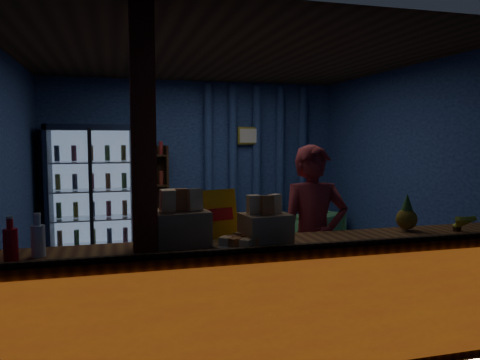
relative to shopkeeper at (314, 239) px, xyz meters
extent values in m
plane|color=#515154|center=(-0.43, 1.38, -0.83)|extent=(4.60, 4.60, 0.00)
plane|color=navy|center=(-0.43, 3.58, 0.47)|extent=(4.60, 0.00, 4.60)
plane|color=navy|center=(-0.43, -0.82, 0.47)|extent=(4.60, 0.00, 4.60)
plane|color=navy|center=(-2.73, 1.38, 0.47)|extent=(0.00, 4.40, 4.40)
plane|color=navy|center=(1.87, 1.38, 0.47)|extent=(0.00, 4.40, 4.40)
plane|color=#472D19|center=(-0.43, 1.38, 1.77)|extent=(4.60, 4.60, 0.00)
cube|color=brown|center=(-0.43, -0.52, -0.35)|extent=(4.40, 0.55, 0.95)
cube|color=red|center=(-0.43, -0.81, -0.35)|extent=(4.35, 0.02, 0.81)
cube|color=#3B2312|center=(-0.43, -0.79, 0.14)|extent=(4.40, 0.04, 0.04)
cube|color=maroon|center=(-1.48, -0.52, 0.47)|extent=(0.16, 0.16, 2.60)
cube|color=black|center=(-1.98, 3.50, 0.12)|extent=(1.20, 0.06, 1.90)
cube|color=black|center=(-2.55, 3.23, 0.12)|extent=(0.06, 0.60, 1.90)
cube|color=black|center=(-1.41, 3.23, 0.12)|extent=(0.06, 0.60, 1.90)
cube|color=black|center=(-1.98, 3.23, 1.03)|extent=(1.20, 0.60, 0.08)
cube|color=black|center=(-1.98, 3.23, -0.79)|extent=(1.20, 0.60, 0.08)
cube|color=#99B2D8|center=(-1.98, 3.45, 0.12)|extent=(1.08, 0.02, 1.74)
cube|color=white|center=(-1.98, 2.95, 0.12)|extent=(1.12, 0.02, 1.78)
cube|color=black|center=(-1.98, 2.93, 0.12)|extent=(0.05, 0.05, 1.80)
cube|color=silver|center=(-1.98, 3.23, -0.66)|extent=(1.08, 0.48, 0.02)
cylinder|color=#A74917|center=(-2.43, 3.23, -0.53)|extent=(0.07, 0.07, 0.22)
cylinder|color=#2B6D1B|center=(-2.21, 3.23, -0.53)|extent=(0.07, 0.07, 0.22)
cylinder|color=olive|center=(-1.98, 3.23, -0.53)|extent=(0.07, 0.07, 0.22)
cylinder|color=navy|center=(-1.76, 3.23, -0.53)|extent=(0.07, 0.07, 0.22)
cylinder|color=maroon|center=(-1.53, 3.23, -0.53)|extent=(0.07, 0.07, 0.22)
cube|color=silver|center=(-1.98, 3.23, -0.26)|extent=(1.08, 0.48, 0.02)
cylinder|color=#2B6D1B|center=(-2.43, 3.23, -0.13)|extent=(0.07, 0.07, 0.22)
cylinder|color=olive|center=(-2.21, 3.23, -0.13)|extent=(0.07, 0.07, 0.22)
cylinder|color=navy|center=(-1.98, 3.23, -0.13)|extent=(0.07, 0.07, 0.22)
cylinder|color=maroon|center=(-1.76, 3.23, -0.13)|extent=(0.07, 0.07, 0.22)
cylinder|color=#A74917|center=(-1.53, 3.23, -0.13)|extent=(0.07, 0.07, 0.22)
cube|color=silver|center=(-1.98, 3.23, 0.14)|extent=(1.08, 0.48, 0.02)
cylinder|color=olive|center=(-2.43, 3.23, 0.27)|extent=(0.07, 0.07, 0.22)
cylinder|color=navy|center=(-2.21, 3.23, 0.27)|extent=(0.07, 0.07, 0.22)
cylinder|color=maroon|center=(-1.98, 3.23, 0.27)|extent=(0.07, 0.07, 0.22)
cylinder|color=#A74917|center=(-1.76, 3.23, 0.27)|extent=(0.07, 0.07, 0.22)
cylinder|color=#2B6D1B|center=(-1.53, 3.23, 0.27)|extent=(0.07, 0.07, 0.22)
cube|color=silver|center=(-1.98, 3.23, 0.54)|extent=(1.08, 0.48, 0.02)
cylinder|color=navy|center=(-2.43, 3.23, 0.67)|extent=(0.07, 0.07, 0.22)
cylinder|color=maroon|center=(-2.21, 3.23, 0.67)|extent=(0.07, 0.07, 0.22)
cylinder|color=#A74917|center=(-1.98, 3.23, 0.67)|extent=(0.07, 0.07, 0.22)
cylinder|color=#2B6D1B|center=(-1.76, 3.23, 0.67)|extent=(0.07, 0.07, 0.22)
cylinder|color=olive|center=(-1.53, 3.23, 0.67)|extent=(0.07, 0.07, 0.22)
cube|color=#3B2312|center=(-1.13, 3.53, -0.03)|extent=(0.50, 0.02, 1.60)
cube|color=#3B2312|center=(-1.37, 3.40, -0.03)|extent=(0.03, 0.28, 1.60)
cube|color=#3B2312|center=(-0.90, 3.40, -0.03)|extent=(0.03, 0.28, 1.60)
cube|color=#3B2312|center=(-1.13, 3.40, -0.73)|extent=(0.46, 0.26, 0.02)
cube|color=#3B2312|center=(-1.13, 3.40, -0.28)|extent=(0.46, 0.26, 0.02)
cube|color=#3B2312|center=(-1.13, 3.40, 0.17)|extent=(0.46, 0.26, 0.02)
cube|color=#3B2312|center=(-1.13, 3.40, 0.62)|extent=(0.46, 0.26, 0.02)
cylinder|color=navy|center=(-0.23, 3.52, 0.47)|extent=(0.14, 0.14, 2.50)
cylinder|color=navy|center=(0.17, 3.52, 0.47)|extent=(0.14, 0.14, 2.50)
cylinder|color=navy|center=(0.57, 3.52, 0.47)|extent=(0.14, 0.14, 2.50)
cylinder|color=navy|center=(0.97, 3.52, 0.47)|extent=(0.14, 0.14, 2.50)
cylinder|color=navy|center=(1.37, 3.52, 0.47)|extent=(0.14, 0.14, 2.50)
cube|color=gold|center=(0.42, 3.48, 0.92)|extent=(0.36, 0.03, 0.28)
cube|color=silver|center=(0.42, 3.46, 0.92)|extent=(0.30, 0.01, 0.22)
imported|color=maroon|center=(0.00, 0.00, 0.00)|extent=(0.65, 0.48, 1.65)
imported|color=#58B165|center=(1.31, 2.78, -0.53)|extent=(0.89, 0.89, 0.60)
cube|color=#3B2312|center=(0.21, 2.83, -0.60)|extent=(0.54, 0.41, 0.46)
cylinder|color=#3B2312|center=(0.21, 2.83, -0.32)|extent=(0.09, 0.09, 0.09)
cube|color=#F2A80C|center=(-0.99, -0.30, 0.31)|extent=(0.47, 0.22, 0.37)
cube|color=red|center=(-0.99, -0.32, 0.31)|extent=(0.38, 0.13, 0.09)
cylinder|color=red|center=(-2.30, -0.60, 0.22)|extent=(0.09, 0.09, 0.20)
cylinder|color=red|center=(-2.30, -0.60, 0.37)|extent=(0.04, 0.04, 0.08)
cylinder|color=white|center=(-2.30, -0.60, 0.40)|extent=(0.04, 0.04, 0.02)
cylinder|color=silver|center=(-2.16, -0.52, 0.22)|extent=(0.09, 0.09, 0.20)
cylinder|color=silver|center=(-2.16, -0.52, 0.37)|extent=(0.04, 0.04, 0.08)
cylinder|color=white|center=(-2.16, -0.52, 0.40)|extent=(0.04, 0.04, 0.02)
cube|color=#977249|center=(-1.22, -0.43, 0.25)|extent=(0.41, 0.35, 0.25)
cube|color=orange|center=(-1.32, -0.44, 0.45)|extent=(0.11, 0.08, 0.16)
cube|color=#CC5226|center=(-1.22, -0.43, 0.45)|extent=(0.11, 0.08, 0.16)
cube|color=orange|center=(-1.13, -0.42, 0.45)|extent=(0.11, 0.08, 0.16)
cube|color=#977249|center=(-0.62, -0.54, 0.23)|extent=(0.37, 0.32, 0.22)
cube|color=orange|center=(-0.71, -0.55, 0.41)|extent=(0.10, 0.07, 0.14)
cube|color=#CC5226|center=(-0.62, -0.54, 0.41)|extent=(0.10, 0.07, 0.14)
cube|color=orange|center=(-0.54, -0.52, 0.41)|extent=(0.10, 0.07, 0.14)
cylinder|color=silver|center=(-0.81, -0.58, 0.13)|extent=(0.46, 0.46, 0.02)
cube|color=orange|center=(-0.72, -0.58, 0.17)|extent=(0.10, 0.07, 0.05)
cube|color=#CC5226|center=(-0.75, -0.52, 0.17)|extent=(0.12, 0.12, 0.05)
cube|color=orange|center=(-0.81, -0.49, 0.17)|extent=(0.07, 0.10, 0.05)
cube|color=#CC5226|center=(-0.88, -0.52, 0.17)|extent=(0.12, 0.12, 0.05)
cube|color=orange|center=(-0.90, -0.58, 0.17)|extent=(0.10, 0.07, 0.05)
cube|color=#CC5226|center=(-0.88, -0.65, 0.17)|extent=(0.12, 0.12, 0.05)
cube|color=orange|center=(-0.81, -0.67, 0.17)|extent=(0.07, 0.10, 0.05)
cube|color=#CC5226|center=(-0.75, -0.65, 0.17)|extent=(0.12, 0.12, 0.05)
sphere|color=olive|center=(0.65, -0.40, 0.22)|extent=(0.17, 0.17, 0.17)
cone|color=#2D5D1F|center=(0.65, -0.40, 0.36)|extent=(0.10, 0.10, 0.13)
camera|label=1|loc=(-1.68, -3.71, 0.88)|focal=35.00mm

